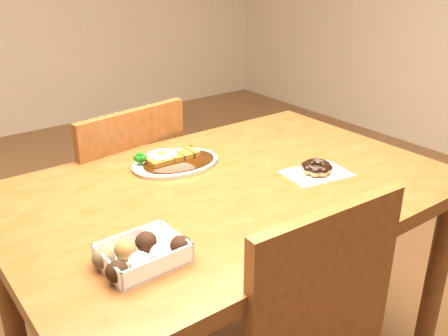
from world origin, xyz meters
TOP-DOWN VIEW (x-y plane):
  - table at (0.00, 0.00)m, footprint 1.20×0.80m
  - chair_far at (-0.09, 0.54)m, footprint 0.48×0.48m
  - katsu_curry_plate at (-0.05, 0.20)m, footprint 0.27×0.20m
  - donut_box at (-0.37, -0.19)m, footprint 0.19×0.13m
  - pon_de_ring at (0.24, -0.09)m, footprint 0.20×0.15m

SIDE VIEW (x-z plane):
  - chair_far at x=-0.09m, z-range 0.04..0.91m
  - table at x=0.00m, z-range 0.28..1.03m
  - katsu_curry_plate at x=-0.05m, z-range 0.74..0.79m
  - pon_de_ring at x=0.24m, z-range 0.75..0.79m
  - donut_box at x=-0.37m, z-range 0.75..0.80m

